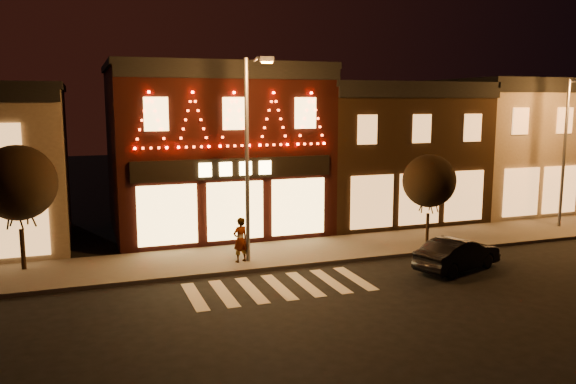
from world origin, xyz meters
TOP-DOWN VIEW (x-y plane):
  - ground at (0.00, 0.00)m, footprint 120.00×120.00m
  - sidewalk_far at (2.00, 8.00)m, footprint 44.00×4.00m
  - building_pulp at (0.00, 13.98)m, footprint 10.20×8.34m
  - building_right_a at (9.50, 13.99)m, footprint 9.20×8.28m
  - building_right_b at (18.50, 13.99)m, footprint 9.20×8.28m
  - streetlamp_mid at (-0.17, 6.93)m, footprint 0.69×1.84m
  - streetlamp_right at (16.74, 7.85)m, footprint 0.48×1.71m
  - tree_left at (-8.64, 8.98)m, footprint 2.85×2.85m
  - tree_right at (8.42, 7.51)m, footprint 2.40×2.40m
  - dark_sedan at (7.25, 3.64)m, footprint 4.12×2.52m
  - pedestrian at (-0.55, 7.13)m, footprint 0.77×0.64m

SIDE VIEW (x-z plane):
  - ground at x=0.00m, z-range 0.00..0.00m
  - sidewalk_far at x=2.00m, z-range 0.00..0.15m
  - dark_sedan at x=7.25m, z-range 0.00..1.28m
  - pedestrian at x=-0.55m, z-range 0.15..1.96m
  - tree_right at x=8.42m, z-range 0.95..4.97m
  - tree_left at x=-8.64m, z-range 1.10..5.88m
  - building_right_a at x=9.50m, z-range 0.01..7.51m
  - building_right_b at x=18.50m, z-range 0.01..7.81m
  - building_pulp at x=0.00m, z-range 0.01..8.31m
  - streetlamp_right at x=16.74m, z-range 0.80..8.25m
  - streetlamp_mid at x=-0.17m, z-range 0.85..8.87m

